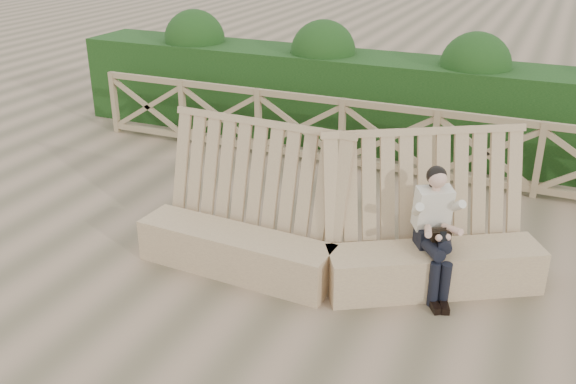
% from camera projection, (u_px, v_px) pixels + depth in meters
% --- Properties ---
extents(ground, '(60.00, 60.00, 0.00)m').
position_uv_depth(ground, '(294.00, 286.00, 6.88)').
color(ground, brown).
rests_on(ground, ground).
extents(bench, '(4.31, 1.83, 1.61)m').
position_uv_depth(bench, '(333.00, 243.00, 6.91)').
color(bench, '#927253').
rests_on(bench, ground).
extents(woman, '(0.60, 0.80, 1.35)m').
position_uv_depth(woman, '(435.00, 226.00, 6.55)').
color(woman, black).
rests_on(woman, ground).
extents(guardrail, '(10.10, 0.09, 1.10)m').
position_uv_depth(guardrail, '(387.00, 139.00, 9.58)').
color(guardrail, '#8D7652').
rests_on(guardrail, ground).
extents(hedge, '(12.00, 1.20, 1.50)m').
position_uv_depth(hedge, '(407.00, 106.00, 10.51)').
color(hedge, black).
rests_on(hedge, ground).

